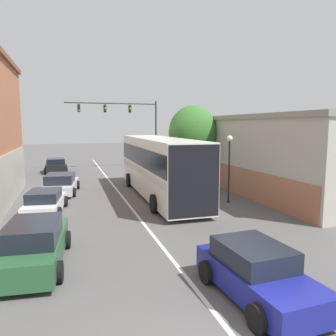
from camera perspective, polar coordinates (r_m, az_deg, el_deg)
lane_center_line at (r=22.23m, az=-8.35°, el=-4.48°), size 0.14×45.57×0.01m
building_right_storefront at (r=25.55m, az=16.95°, el=3.04°), size 7.40×19.35×5.26m
bus at (r=20.99m, az=-1.56°, el=0.71°), size 3.03×12.60×3.77m
hatchback_foreground at (r=9.43m, az=15.16°, el=-17.24°), size 2.15×4.05×1.42m
parked_car_left_near at (r=23.23m, az=-18.20°, el=-2.68°), size 2.58×4.49×1.35m
parked_car_left_mid at (r=11.74m, az=-22.18°, el=-12.29°), size 2.26×4.65×1.53m
parked_car_left_far at (r=18.34m, az=-20.64°, el=-5.58°), size 2.29×4.23×1.23m
parked_car_left_distant at (r=33.79m, az=-18.93°, el=0.39°), size 2.18×3.90×1.37m
traffic_signal_gantry at (r=34.84m, az=-7.07°, el=8.63°), size 9.47×0.36×7.10m
street_lamp at (r=19.58m, az=10.60°, el=1.20°), size 0.35×0.35×3.99m
street_tree_near at (r=25.49m, az=4.40°, el=6.12°), size 3.83×3.45×6.09m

